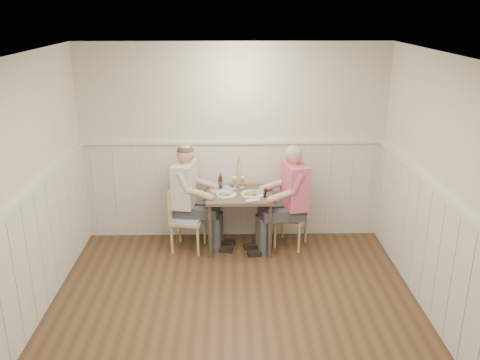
{
  "coord_description": "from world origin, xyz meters",
  "views": [
    {
      "loc": [
        -0.04,
        -4.2,
        3.03
      ],
      "look_at": [
        0.08,
        1.64,
        1.0
      ],
      "focal_mm": 38.0,
      "sensor_mm": 36.0,
      "label": 1
    }
  ],
  "objects": [
    {
      "name": "man_in_pink",
      "position": [
        0.73,
        1.78,
        0.59
      ],
      "size": [
        0.71,
        0.51,
        1.42
      ],
      "color": "#3F3F47",
      "rests_on": "ground"
    },
    {
      "name": "beer_glass_b",
      "position": [
        0.02,
        2.02,
        0.86
      ],
      "size": [
        0.06,
        0.06,
        0.16
      ],
      "color": "silver",
      "rests_on": "dining_table"
    },
    {
      "name": "wainscot",
      "position": [
        0.0,
        0.69,
        0.69
      ],
      "size": [
        4.0,
        4.49,
        1.34
      ],
      "color": "silver",
      "rests_on": "ground"
    },
    {
      "name": "chair_left",
      "position": [
        -0.64,
        1.8,
        0.46
      ],
      "size": [
        0.48,
        0.48,
        0.85
      ],
      "color": "tan",
      "rests_on": "ground"
    },
    {
      "name": "room_shell",
      "position": [
        0.0,
        0.0,
        1.52
      ],
      "size": [
        4.04,
        4.54,
        2.6
      ],
      "color": "beige",
      "rests_on": "ground"
    },
    {
      "name": "rolled_napkin",
      "position": [
        0.23,
        1.53,
        0.77
      ],
      "size": [
        0.18,
        0.09,
        0.04
      ],
      "color": "white",
      "rests_on": "dining_table"
    },
    {
      "name": "beer_glass_a",
      "position": [
        0.12,
        2.06,
        0.85
      ],
      "size": [
        0.06,
        0.06,
        0.15
      ],
      "color": "silver",
      "rests_on": "dining_table"
    },
    {
      "name": "beer_bottle",
      "position": [
        -0.17,
        2.02,
        0.84
      ],
      "size": [
        0.06,
        0.06,
        0.21
      ],
      "color": "black",
      "rests_on": "dining_table"
    },
    {
      "name": "diner_cream",
      "position": [
        -0.58,
        1.88,
        0.59
      ],
      "size": [
        0.7,
        0.49,
        1.41
      ],
      "color": "#3F3F47",
      "rests_on": "ground"
    },
    {
      "name": "chair_right",
      "position": [
        0.8,
        1.85,
        0.44
      ],
      "size": [
        0.5,
        0.5,
        0.81
      ],
      "color": "tan",
      "rests_on": "ground"
    },
    {
      "name": "plate_diner",
      "position": [
        -0.1,
        1.77,
        0.77
      ],
      "size": [
        0.26,
        0.26,
        0.06
      ],
      "color": "white",
      "rests_on": "dining_table"
    },
    {
      "name": "ground_plane",
      "position": [
        0.0,
        0.0,
        0.0
      ],
      "size": [
        4.5,
        4.5,
        0.0
      ],
      "primitive_type": "plane",
      "color": "#452D1E"
    },
    {
      "name": "grass_vase",
      "position": [
        0.04,
        2.14,
        0.94
      ],
      "size": [
        0.05,
        0.05,
        0.43
      ],
      "color": "silver",
      "rests_on": "dining_table"
    },
    {
      "name": "plate_man",
      "position": [
        0.24,
        1.77,
        0.77
      ],
      "size": [
        0.3,
        0.3,
        0.07
      ],
      "color": "white",
      "rests_on": "dining_table"
    },
    {
      "name": "gingham_mat",
      "position": [
        -0.17,
        2.01,
        0.75
      ],
      "size": [
        0.35,
        0.32,
        0.01
      ],
      "color": "slate",
      "rests_on": "dining_table"
    },
    {
      "name": "dining_table",
      "position": [
        0.08,
        1.84,
        0.64
      ],
      "size": [
        0.85,
        0.7,
        0.75
      ],
      "color": "#48382F",
      "rests_on": "ground"
    }
  ]
}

